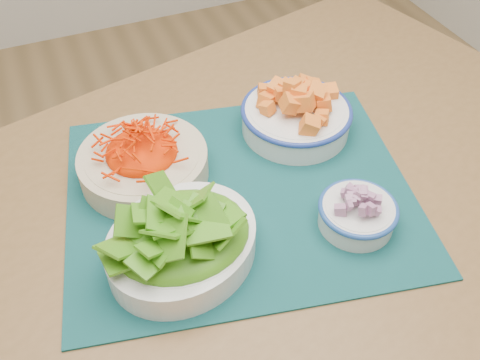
# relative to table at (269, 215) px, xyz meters

# --- Properties ---
(table) EXTENTS (1.46, 1.15, 0.75)m
(table) POSITION_rel_table_xyz_m (0.00, 0.00, 0.00)
(table) COLOR brown
(table) RESTS_ON ground
(placemat) EXTENTS (0.66, 0.58, 0.00)m
(placemat) POSITION_rel_table_xyz_m (-0.06, -0.01, 0.09)
(placemat) COLOR #082D2F
(placemat) RESTS_ON table
(carrot_bowl) EXTENTS (0.24, 0.24, 0.09)m
(carrot_bowl) POSITION_rel_table_xyz_m (-0.20, 0.10, 0.14)
(carrot_bowl) COLOR beige
(carrot_bowl) RESTS_ON placemat
(squash_bowl) EXTENTS (0.25, 0.25, 0.10)m
(squash_bowl) POSITION_rel_table_xyz_m (0.10, 0.10, 0.14)
(squash_bowl) COLOR white
(squash_bowl) RESTS_ON placemat
(lettuce_bowl) EXTENTS (0.30, 0.28, 0.10)m
(lettuce_bowl) POSITION_rel_table_xyz_m (-0.19, -0.10, 0.14)
(lettuce_bowl) COLOR white
(lettuce_bowl) RESTS_ON placemat
(onion_bowl) EXTENTS (0.15, 0.15, 0.06)m
(onion_bowl) POSITION_rel_table_xyz_m (0.08, -0.14, 0.12)
(onion_bowl) COLOR silver
(onion_bowl) RESTS_ON placemat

